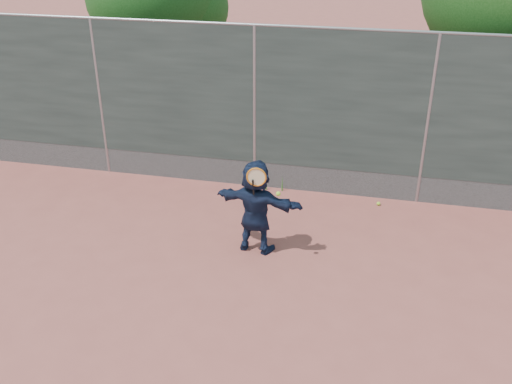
# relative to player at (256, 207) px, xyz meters

# --- Properties ---
(ground) EXTENTS (80.00, 80.00, 0.00)m
(ground) POSITION_rel_player_xyz_m (-0.51, -1.32, -0.75)
(ground) COLOR #9E4C42
(ground) RESTS_ON ground
(player) EXTENTS (1.43, 0.66, 1.49)m
(player) POSITION_rel_player_xyz_m (0.00, 0.00, 0.00)
(player) COLOR #15203C
(player) RESTS_ON ground
(ball_ground) EXTENTS (0.07, 0.07, 0.07)m
(ball_ground) POSITION_rel_player_xyz_m (1.82, 1.88, -0.71)
(ball_ground) COLOR #A6D930
(ball_ground) RESTS_ON ground
(fence) EXTENTS (20.00, 0.06, 3.03)m
(fence) POSITION_rel_player_xyz_m (-0.51, 2.18, 0.84)
(fence) COLOR #38423D
(fence) RESTS_ON ground
(swing_action) EXTENTS (0.51, 0.19, 0.51)m
(swing_action) POSITION_rel_player_xyz_m (0.08, -0.21, 0.55)
(swing_action) COLOR orange
(swing_action) RESTS_ON ground
(weed_clump) EXTENTS (0.68, 0.07, 0.30)m
(weed_clump) POSITION_rel_player_xyz_m (-0.22, 2.07, -0.61)
(weed_clump) COLOR #387226
(weed_clump) RESTS_ON ground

